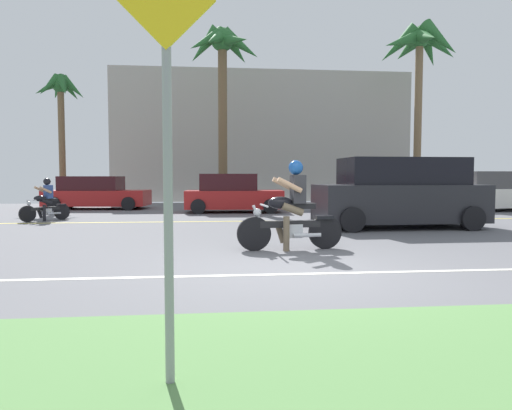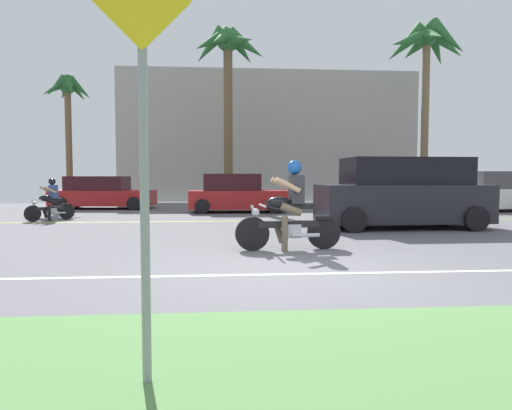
{
  "view_description": "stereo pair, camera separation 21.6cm",
  "coord_description": "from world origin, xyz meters",
  "px_view_note": "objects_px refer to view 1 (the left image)",
  "views": [
    {
      "loc": [
        -1.39,
        -6.65,
        1.4
      ],
      "look_at": [
        -0.39,
        3.36,
        0.77
      ],
      "focal_mm": 32.17,
      "sensor_mm": 36.0,
      "label": 1
    },
    {
      "loc": [
        -1.17,
        -6.67,
        1.4
      ],
      "look_at": [
        -0.39,
        3.36,
        0.77
      ],
      "focal_mm": 32.17,
      "sensor_mm": 36.0,
      "label": 2
    }
  ],
  "objects_px": {
    "palm_tree_0": "(223,55)",
    "parked_car_0": "(96,194)",
    "palm_tree_1": "(61,99)",
    "street_sign": "(167,129)",
    "palm_tree_2": "(420,51)",
    "suv_nearby": "(400,194)",
    "motorcyclist": "(291,212)",
    "parked_car_2": "(377,194)",
    "parked_car_1": "(232,194)",
    "parked_car_3": "(490,192)",
    "motorcyclist_distant": "(45,203)"
  },
  "relations": [
    {
      "from": "parked_car_1",
      "to": "palm_tree_1",
      "type": "height_order",
      "value": "palm_tree_1"
    },
    {
      "from": "parked_car_0",
      "to": "parked_car_1",
      "type": "distance_m",
      "value": 6.23
    },
    {
      "from": "palm_tree_1",
      "to": "parked_car_2",
      "type": "bearing_deg",
      "value": -16.72
    },
    {
      "from": "palm_tree_0",
      "to": "motorcyclist_distant",
      "type": "relative_size",
      "value": 6.36
    },
    {
      "from": "parked_car_1",
      "to": "parked_car_2",
      "type": "height_order",
      "value": "parked_car_1"
    },
    {
      "from": "parked_car_2",
      "to": "parked_car_3",
      "type": "height_order",
      "value": "parked_car_3"
    },
    {
      "from": "palm_tree_1",
      "to": "street_sign",
      "type": "relative_size",
      "value": 2.14
    },
    {
      "from": "palm_tree_2",
      "to": "parked_car_2",
      "type": "bearing_deg",
      "value": -128.56
    },
    {
      "from": "parked_car_2",
      "to": "palm_tree_1",
      "type": "height_order",
      "value": "palm_tree_1"
    },
    {
      "from": "parked_car_0",
      "to": "street_sign",
      "type": "bearing_deg",
      "value": -75.09
    },
    {
      "from": "street_sign",
      "to": "parked_car_0",
      "type": "bearing_deg",
      "value": 104.91
    },
    {
      "from": "parked_car_2",
      "to": "palm_tree_2",
      "type": "bearing_deg",
      "value": 51.44
    },
    {
      "from": "motorcyclist",
      "to": "street_sign",
      "type": "height_order",
      "value": "street_sign"
    },
    {
      "from": "parked_car_3",
      "to": "palm_tree_2",
      "type": "xyz_separation_m",
      "value": [
        -0.66,
        5.26,
        7.1
      ]
    },
    {
      "from": "motorcyclist",
      "to": "palm_tree_2",
      "type": "distance_m",
      "value": 18.48
    },
    {
      "from": "motorcyclist",
      "to": "parked_car_2",
      "type": "relative_size",
      "value": 0.55
    },
    {
      "from": "suv_nearby",
      "to": "palm_tree_1",
      "type": "xyz_separation_m",
      "value": [
        -11.91,
        9.78,
        4.0
      ]
    },
    {
      "from": "palm_tree_0",
      "to": "palm_tree_2",
      "type": "relative_size",
      "value": 0.92
    },
    {
      "from": "motorcyclist",
      "to": "suv_nearby",
      "type": "bearing_deg",
      "value": 43.88
    },
    {
      "from": "suv_nearby",
      "to": "parked_car_2",
      "type": "relative_size",
      "value": 1.25
    },
    {
      "from": "palm_tree_1",
      "to": "palm_tree_2",
      "type": "xyz_separation_m",
      "value": [
        17.49,
        1.07,
        2.92
      ]
    },
    {
      "from": "suv_nearby",
      "to": "street_sign",
      "type": "xyz_separation_m",
      "value": [
        -5.44,
        -9.13,
        0.77
      ]
    },
    {
      "from": "parked_car_2",
      "to": "motorcyclist",
      "type": "bearing_deg",
      "value": -119.1
    },
    {
      "from": "parked_car_3",
      "to": "palm_tree_0",
      "type": "bearing_deg",
      "value": 157.72
    },
    {
      "from": "suv_nearby",
      "to": "motorcyclist_distant",
      "type": "relative_size",
      "value": 3.45
    },
    {
      "from": "palm_tree_1",
      "to": "parked_car_1",
      "type": "bearing_deg",
      "value": -27.1
    },
    {
      "from": "motorcyclist_distant",
      "to": "suv_nearby",
      "type": "bearing_deg",
      "value": -15.77
    },
    {
      "from": "palm_tree_0",
      "to": "parked_car_0",
      "type": "bearing_deg",
      "value": -162.25
    },
    {
      "from": "suv_nearby",
      "to": "palm_tree_0",
      "type": "relative_size",
      "value": 0.54
    },
    {
      "from": "motorcyclist_distant",
      "to": "street_sign",
      "type": "relative_size",
      "value": 0.48
    },
    {
      "from": "palm_tree_1",
      "to": "palm_tree_2",
      "type": "bearing_deg",
      "value": 3.52
    },
    {
      "from": "motorcyclist",
      "to": "parked_car_0",
      "type": "xyz_separation_m",
      "value": [
        -6.43,
        11.74,
        -0.06
      ]
    },
    {
      "from": "motorcyclist",
      "to": "parked_car_2",
      "type": "distance_m",
      "value": 10.58
    },
    {
      "from": "street_sign",
      "to": "parked_car_2",
      "type": "bearing_deg",
      "value": 64.98
    },
    {
      "from": "suv_nearby",
      "to": "palm_tree_0",
      "type": "bearing_deg",
      "value": 114.41
    },
    {
      "from": "suv_nearby",
      "to": "palm_tree_1",
      "type": "bearing_deg",
      "value": 140.62
    },
    {
      "from": "parked_car_2",
      "to": "parked_car_3",
      "type": "xyz_separation_m",
      "value": [
        4.73,
        -0.15,
        0.05
      ]
    },
    {
      "from": "palm_tree_1",
      "to": "street_sign",
      "type": "xyz_separation_m",
      "value": [
        6.48,
        -18.91,
        -3.23
      ]
    },
    {
      "from": "parked_car_0",
      "to": "parked_car_3",
      "type": "distance_m",
      "value": 16.51
    },
    {
      "from": "parked_car_3",
      "to": "palm_tree_2",
      "type": "height_order",
      "value": "palm_tree_2"
    },
    {
      "from": "suv_nearby",
      "to": "parked_car_1",
      "type": "xyz_separation_m",
      "value": [
        -4.3,
        5.88,
        -0.22
      ]
    },
    {
      "from": "suv_nearby",
      "to": "parked_car_3",
      "type": "distance_m",
      "value": 8.38
    },
    {
      "from": "parked_car_2",
      "to": "street_sign",
      "type": "height_order",
      "value": "street_sign"
    },
    {
      "from": "suv_nearby",
      "to": "palm_tree_1",
      "type": "distance_m",
      "value": 15.92
    },
    {
      "from": "parked_car_1",
      "to": "street_sign",
      "type": "distance_m",
      "value": 15.09
    },
    {
      "from": "parked_car_3",
      "to": "motorcyclist_distant",
      "type": "relative_size",
      "value": 3.37
    },
    {
      "from": "parked_car_0",
      "to": "palm_tree_0",
      "type": "bearing_deg",
      "value": 17.75
    },
    {
      "from": "motorcyclist",
      "to": "motorcyclist_distant",
      "type": "height_order",
      "value": "motorcyclist"
    },
    {
      "from": "motorcyclist_distant",
      "to": "parked_car_1",
      "type": "bearing_deg",
      "value": 26.09
    },
    {
      "from": "motorcyclist_distant",
      "to": "street_sign",
      "type": "distance_m",
      "value": 13.06
    }
  ]
}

